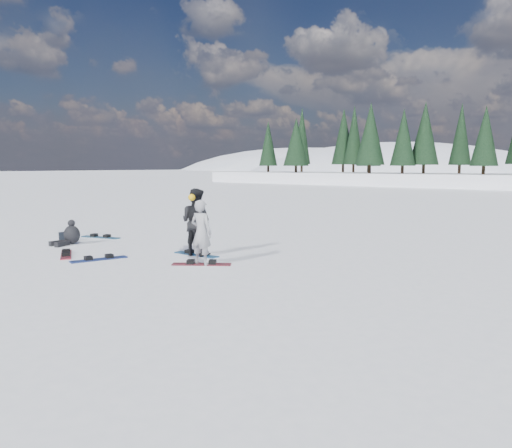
{
  "coord_description": "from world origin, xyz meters",
  "views": [
    {
      "loc": [
        9.19,
        -7.42,
        2.52
      ],
      "look_at": [
        1.54,
        1.9,
        1.1
      ],
      "focal_mm": 35.0,
      "sensor_mm": 36.0,
      "label": 1
    }
  ],
  "objects_px": {
    "snowboarder_woman": "(201,232)",
    "snowboard_loose_a": "(99,259)",
    "snowboarder_man": "(196,222)",
    "seated_rider": "(70,235)",
    "gear_bag": "(66,237)",
    "snowboard_loose_b": "(66,255)",
    "snowboard_loose_c": "(101,237)"
  },
  "relations": [
    {
      "from": "snowboarder_woman",
      "to": "snowboarder_man",
      "type": "bearing_deg",
      "value": -45.89
    },
    {
      "from": "snowboarder_woman",
      "to": "seated_rider",
      "type": "xyz_separation_m",
      "value": [
        -5.63,
        -0.33,
        -0.54
      ]
    },
    {
      "from": "snowboarder_woman",
      "to": "snowboard_loose_b",
      "type": "height_order",
      "value": "snowboarder_woman"
    },
    {
      "from": "snowboarder_woman",
      "to": "snowboard_loose_a",
      "type": "distance_m",
      "value": 3.02
    },
    {
      "from": "snowboard_loose_a",
      "to": "snowboarder_man",
      "type": "bearing_deg",
      "value": -19.0
    },
    {
      "from": "gear_bag",
      "to": "snowboard_loose_c",
      "type": "distance_m",
      "value": 1.22
    },
    {
      "from": "snowboarder_man",
      "to": "snowboard_loose_c",
      "type": "bearing_deg",
      "value": -11.95
    },
    {
      "from": "seated_rider",
      "to": "gear_bag",
      "type": "bearing_deg",
      "value": 150.3
    },
    {
      "from": "snowboarder_woman",
      "to": "snowboard_loose_a",
      "type": "relative_size",
      "value": 1.21
    },
    {
      "from": "snowboarder_woman",
      "to": "seated_rider",
      "type": "bearing_deg",
      "value": -4.03
    },
    {
      "from": "seated_rider",
      "to": "snowboard_loose_b",
      "type": "relative_size",
      "value": 0.65
    },
    {
      "from": "gear_bag",
      "to": "seated_rider",
      "type": "bearing_deg",
      "value": -19.73
    },
    {
      "from": "gear_bag",
      "to": "snowboarder_man",
      "type": "bearing_deg",
      "value": 10.39
    },
    {
      "from": "snowboarder_man",
      "to": "snowboard_loose_b",
      "type": "bearing_deg",
      "value": 30.43
    },
    {
      "from": "gear_bag",
      "to": "snowboard_loose_a",
      "type": "relative_size",
      "value": 0.3
    },
    {
      "from": "snowboarder_man",
      "to": "snowboard_loose_b",
      "type": "relative_size",
      "value": 1.26
    },
    {
      "from": "snowboarder_woman",
      "to": "snowboard_loose_c",
      "type": "height_order",
      "value": "snowboarder_woman"
    },
    {
      "from": "snowboarder_woman",
      "to": "snowboard_loose_c",
      "type": "distance_m",
      "value": 6.34
    },
    {
      "from": "snowboarder_man",
      "to": "snowboard_loose_a",
      "type": "xyz_separation_m",
      "value": [
        -1.5,
        -2.16,
        -0.93
      ]
    },
    {
      "from": "snowboard_loose_a",
      "to": "snowboard_loose_b",
      "type": "bearing_deg",
      "value": 113.84
    },
    {
      "from": "seated_rider",
      "to": "gear_bag",
      "type": "height_order",
      "value": "seated_rider"
    },
    {
      "from": "snowboarder_man",
      "to": "snowboarder_woman",
      "type": "bearing_deg",
      "value": 132.27
    },
    {
      "from": "snowboarder_man",
      "to": "snowboard_loose_b",
      "type": "distance_m",
      "value": 3.79
    },
    {
      "from": "snowboard_loose_a",
      "to": "snowboard_loose_b",
      "type": "relative_size",
      "value": 1.0
    },
    {
      "from": "snowboarder_woman",
      "to": "snowboard_loose_c",
      "type": "relative_size",
      "value": 1.21
    },
    {
      "from": "gear_bag",
      "to": "snowboard_loose_c",
      "type": "bearing_deg",
      "value": 82.86
    },
    {
      "from": "seated_rider",
      "to": "gear_bag",
      "type": "xyz_separation_m",
      "value": [
        -0.7,
        0.25,
        -0.16
      ]
    },
    {
      "from": "gear_bag",
      "to": "snowboard_loose_b",
      "type": "distance_m",
      "value": 2.77
    },
    {
      "from": "snowboard_loose_c",
      "to": "snowboarder_man",
      "type": "bearing_deg",
      "value": -19.81
    },
    {
      "from": "snowboard_loose_b",
      "to": "snowboarder_man",
      "type": "bearing_deg",
      "value": 70.38
    },
    {
      "from": "snowboard_loose_a",
      "to": "snowboard_loose_c",
      "type": "distance_m",
      "value": 4.3
    },
    {
      "from": "snowboarder_man",
      "to": "snowboard_loose_c",
      "type": "height_order",
      "value": "snowboarder_man"
    }
  ]
}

